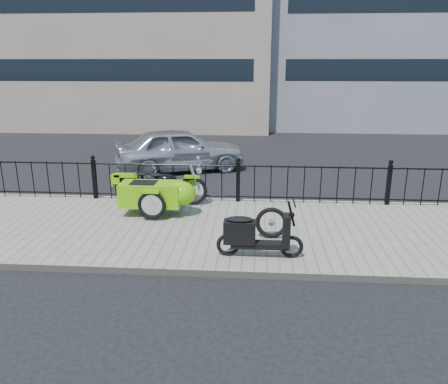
# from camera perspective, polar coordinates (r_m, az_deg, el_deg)

# --- Properties ---
(ground) EXTENTS (120.00, 120.00, 0.00)m
(ground) POSITION_cam_1_polar(r_m,az_deg,el_deg) (9.33, 1.48, -4.32)
(ground) COLOR black
(ground) RESTS_ON ground
(sidewalk) EXTENTS (30.00, 3.80, 0.12)m
(sidewalk) POSITION_cam_1_polar(r_m,az_deg,el_deg) (8.84, 1.33, -5.11)
(sidewalk) COLOR gray
(sidewalk) RESTS_ON ground
(curb) EXTENTS (30.00, 0.10, 0.12)m
(curb) POSITION_cam_1_polar(r_m,az_deg,el_deg) (10.67, 1.86, -1.28)
(curb) COLOR gray
(curb) RESTS_ON ground
(iron_fence) EXTENTS (14.11, 0.11, 1.08)m
(iron_fence) POSITION_cam_1_polar(r_m,az_deg,el_deg) (10.38, 1.85, 1.26)
(iron_fence) COLOR black
(iron_fence) RESTS_ON sidewalk
(building_tan) EXTENTS (14.00, 8.01, 12.00)m
(building_tan) POSITION_cam_1_polar(r_m,az_deg,el_deg) (25.66, -11.12, 22.21)
(building_tan) COLOR gray
(building_tan) RESTS_ON ground
(motorcycle_sidecar) EXTENTS (2.28, 1.48, 0.98)m
(motorcycle_sidecar) POSITION_cam_1_polar(r_m,az_deg,el_deg) (9.67, -8.30, -0.01)
(motorcycle_sidecar) COLOR black
(motorcycle_sidecar) RESTS_ON sidewalk
(scooter) EXTENTS (1.49, 0.43, 1.01)m
(scooter) POSITION_cam_1_polar(r_m,az_deg,el_deg) (7.45, 3.91, -5.64)
(scooter) COLOR black
(scooter) RESTS_ON sidewalk
(spare_tire) EXTENTS (0.61, 0.11, 0.61)m
(spare_tire) POSITION_cam_1_polar(r_m,az_deg,el_deg) (8.28, 6.22, -4.02)
(spare_tire) COLOR black
(spare_tire) RESTS_ON sidewalk
(sedan_car) EXTENTS (4.36, 2.94, 1.38)m
(sedan_car) POSITION_cam_1_polar(r_m,az_deg,el_deg) (13.96, -5.76, 5.57)
(sedan_car) COLOR silver
(sedan_car) RESTS_ON ground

